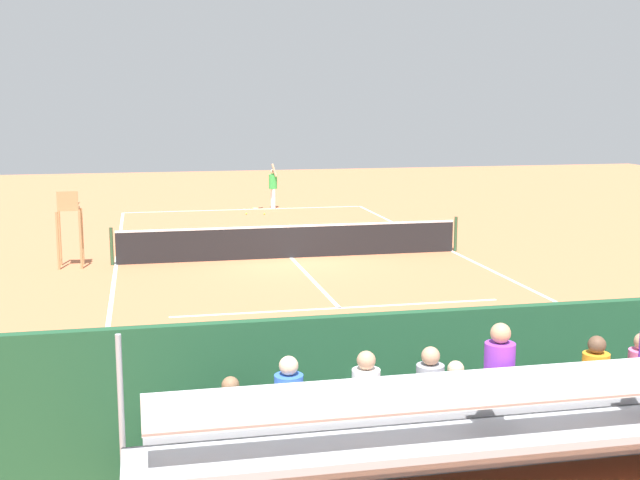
{
  "coord_description": "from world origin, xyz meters",
  "views": [
    {
      "loc": [
        4.23,
        23.56,
        4.62
      ],
      "look_at": [
        0.0,
        4.0,
        1.2
      ],
      "focal_mm": 46.68,
      "sensor_mm": 36.0,
      "label": 1
    }
  ],
  "objects": [
    {
      "name": "ground_plane",
      "position": [
        0.0,
        0.0,
        0.0
      ],
      "size": [
        60.0,
        60.0,
        0.0
      ],
      "primitive_type": "plane",
      "color": "#CC7047"
    },
    {
      "name": "court_line_markings",
      "position": [
        0.0,
        -0.04,
        0.0
      ],
      "size": [
        10.1,
        22.2,
        0.01
      ],
      "color": "white",
      "rests_on": "ground"
    },
    {
      "name": "tennis_net",
      "position": [
        0.0,
        0.0,
        0.5
      ],
      "size": [
        10.3,
        0.1,
        1.07
      ],
      "color": "black",
      "rests_on": "ground"
    },
    {
      "name": "backdrop_wall",
      "position": [
        0.0,
        14.0,
        1.0
      ],
      "size": [
        18.0,
        0.16,
        2.0
      ],
      "primitive_type": "cube",
      "color": "#1E4C2D",
      "rests_on": "ground"
    },
    {
      "name": "bleacher_stand",
      "position": [
        0.08,
        15.35,
        0.97
      ],
      "size": [
        9.06,
        2.4,
        2.48
      ],
      "color": "#9EA0A5",
      "rests_on": "ground"
    },
    {
      "name": "umpire_chair",
      "position": [
        6.2,
        0.08,
        1.31
      ],
      "size": [
        0.67,
        0.67,
        2.14
      ],
      "color": "#A88456",
      "rests_on": "ground"
    },
    {
      "name": "courtside_bench",
      "position": [
        -1.81,
        13.27,
        0.56
      ],
      "size": [
        1.8,
        0.4,
        0.93
      ],
      "color": "#33383D",
      "rests_on": "ground"
    },
    {
      "name": "equipment_bag",
      "position": [
        0.03,
        13.4,
        0.18
      ],
      "size": [
        0.9,
        0.36,
        0.36
      ],
      "primitive_type": "cube",
      "color": "#334C8C",
      "rests_on": "ground"
    },
    {
      "name": "tennis_player",
      "position": [
        -1.22,
        -11.04,
        1.02
      ],
      "size": [
        0.4,
        0.54,
        1.93
      ],
      "color": "white",
      "rests_on": "ground"
    },
    {
      "name": "tennis_racket",
      "position": [
        -0.48,
        -11.18,
        0.01
      ],
      "size": [
        0.58,
        0.41,
        0.03
      ],
      "color": "black",
      "rests_on": "ground"
    },
    {
      "name": "tennis_ball_near",
      "position": [
        0.13,
        -9.46,
        0.03
      ],
      "size": [
        0.07,
        0.07,
        0.07
      ],
      "primitive_type": "sphere",
      "color": "#CCDB33",
      "rests_on": "ground"
    },
    {
      "name": "tennis_ball_far",
      "position": [
        -0.58,
        -9.26,
        0.03
      ],
      "size": [
        0.07,
        0.07,
        0.07
      ],
      "primitive_type": "sphere",
      "color": "#CCDB33",
      "rests_on": "ground"
    }
  ]
}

